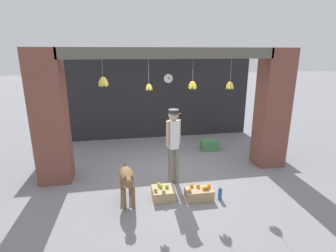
# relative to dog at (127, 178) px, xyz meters

# --- Properties ---
(ground_plane) EXTENTS (60.00, 60.00, 0.00)m
(ground_plane) POSITION_rel_dog_xyz_m (1.06, 0.96, -0.53)
(ground_plane) COLOR gray
(shop_back_wall) EXTENTS (6.62, 0.12, 2.98)m
(shop_back_wall) POSITION_rel_dog_xyz_m (1.06, 4.07, 0.96)
(shop_back_wall) COLOR #232326
(shop_back_wall) RESTS_ON ground_plane
(shop_pillar_left) EXTENTS (0.70, 0.60, 2.98)m
(shop_pillar_left) POSITION_rel_dog_xyz_m (-1.60, 1.26, 0.96)
(shop_pillar_left) COLOR brown
(shop_pillar_left) RESTS_ON ground_plane
(shop_pillar_right) EXTENTS (0.70, 0.60, 2.98)m
(shop_pillar_right) POSITION_rel_dog_xyz_m (3.72, 1.26, 0.96)
(shop_pillar_right) COLOR brown
(shop_pillar_right) RESTS_ON ground_plane
(storefront_awning) EXTENTS (4.72, 0.31, 0.95)m
(storefront_awning) POSITION_rel_dog_xyz_m (1.05, 1.08, 2.29)
(storefront_awning) COLOR #5B564C
(dog) EXTENTS (0.34, 1.02, 0.76)m
(dog) POSITION_rel_dog_xyz_m (0.00, 0.00, 0.00)
(dog) COLOR brown
(dog) RESTS_ON ground_plane
(shopkeeper) EXTENTS (0.34, 0.30, 1.72)m
(shopkeeper) POSITION_rel_dog_xyz_m (1.04, 0.63, 0.50)
(shopkeeper) COLOR #6B665B
(shopkeeper) RESTS_ON ground_plane
(fruit_crate_oranges) EXTENTS (0.55, 0.34, 0.29)m
(fruit_crate_oranges) POSITION_rel_dog_xyz_m (1.43, -0.10, -0.41)
(fruit_crate_oranges) COLOR tan
(fruit_crate_oranges) RESTS_ON ground_plane
(fruit_crate_apples) EXTENTS (0.44, 0.44, 0.27)m
(fruit_crate_apples) POSITION_rel_dog_xyz_m (0.72, 0.06, -0.42)
(fruit_crate_apples) COLOR tan
(fruit_crate_apples) RESTS_ON ground_plane
(produce_box_green) EXTENTS (0.51, 0.35, 0.31)m
(produce_box_green) POSITION_rel_dog_xyz_m (2.53, 2.50, -0.37)
(produce_box_green) COLOR #42844C
(produce_box_green) RESTS_ON ground_plane
(water_bottle) EXTENTS (0.08, 0.08, 0.25)m
(water_bottle) POSITION_rel_dog_xyz_m (1.85, -0.20, -0.41)
(water_bottle) COLOR #2D60AD
(water_bottle) RESTS_ON ground_plane
(wall_clock) EXTENTS (0.32, 0.03, 0.32)m
(wall_clock) POSITION_rel_dog_xyz_m (1.52, 3.99, 1.50)
(wall_clock) COLOR black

